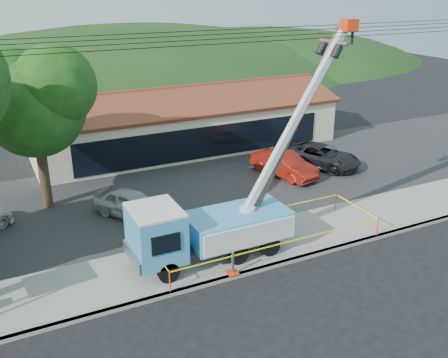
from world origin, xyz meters
name	(u,v)px	position (x,y,z in m)	size (l,w,h in m)	color
ground	(281,298)	(0.00, 0.00, 0.00)	(120.00, 120.00, 0.00)	black
curb	(255,271)	(0.00, 2.10, 0.07)	(60.00, 0.25, 0.15)	gray
sidewalk	(234,251)	(0.00, 4.00, 0.07)	(60.00, 4.00, 0.15)	gray
parking_lot	(173,191)	(0.00, 12.00, 0.05)	(60.00, 12.00, 0.10)	#28282B
strip_mall	(184,122)	(4.00, 19.98, 1.88)	(22.50, 8.53, 4.67)	beige
tree_lot	(33,97)	(-7.00, 13.00, 6.21)	(6.30, 5.60, 8.94)	#332316
hill_center	(130,72)	(10.00, 55.00, 0.00)	(89.60, 64.00, 32.00)	#1F3814
hill_east	(254,62)	(30.00, 55.00, 0.00)	(72.80, 52.00, 26.00)	#1F3814
utility_truck	(208,225)	(-1.39, 3.91, 1.76)	(10.57, 3.91, 10.08)	black
leaning_pole	(293,128)	(3.07, 4.21, 5.56)	(5.40, 1.93, 9.98)	brown
caution_tape	(266,231)	(1.52, 3.77, 0.86)	(10.83, 3.29, 0.95)	#F7360D
car_silver	(133,218)	(-3.20, 9.59, 0.00)	(1.75, 4.36, 1.49)	#9DA0A4
car_red	(284,177)	(7.28, 11.12, 0.00)	(1.64, 4.71, 1.55)	maroon
car_dark	(320,167)	(10.48, 11.52, 0.00)	(2.44, 5.29, 1.47)	black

